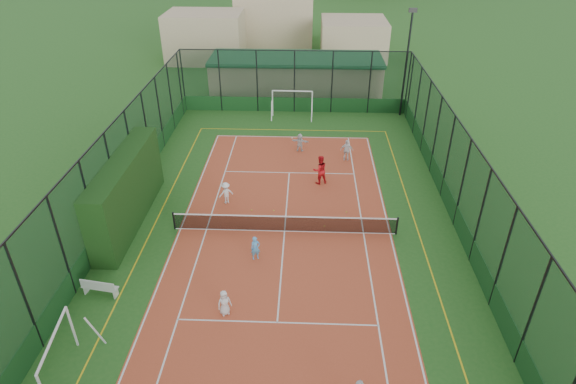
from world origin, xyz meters
name	(u,v)px	position (x,y,z in m)	size (l,w,h in m)	color
ground	(285,231)	(0.00, 0.00, 0.00)	(300.00, 300.00, 0.00)	#22591E
court_slab	(285,231)	(0.00, 0.00, 0.01)	(11.17, 23.97, 0.01)	#AC4326
tennis_net	(285,223)	(0.00, 0.00, 0.53)	(11.67, 0.12, 1.06)	black
perimeter_fence	(284,190)	(0.00, 0.00, 2.50)	(18.12, 34.12, 5.00)	black
floodlight_ne	(406,64)	(8.60, 16.60, 4.12)	(0.60, 0.26, 8.25)	black
clubhouse	(296,74)	(0.00, 22.00, 1.57)	(15.20, 7.20, 3.15)	tan
hedge_left	(127,191)	(-8.30, 0.75, 1.82)	(1.25, 8.34, 3.65)	black
white_bench	(100,287)	(-7.80, -5.05, 0.45)	(1.61, 0.44, 0.91)	white
futsal_goal_near	(59,358)	(-7.49, -9.35, 1.00)	(0.90, 3.09, 2.00)	white
futsal_goal_far	(292,104)	(-0.13, 15.97, 1.05)	(3.26, 0.95, 2.10)	white
child_near_left	(224,303)	(-2.20, -5.97, 0.60)	(0.58, 0.38, 1.19)	white
child_near_mid	(255,248)	(-1.28, -2.30, 0.63)	(0.45, 0.30, 1.24)	#54ACEF
child_far_left	(226,193)	(-3.45, 2.67, 0.66)	(0.85, 0.49, 1.31)	white
child_far_right	(347,150)	(3.73, 8.33, 0.74)	(0.86, 0.36, 1.46)	white
child_far_back	(300,142)	(0.61, 9.61, 0.65)	(1.18, 0.38, 1.27)	silver
coach	(320,170)	(1.90, 5.18, 0.92)	(0.88, 0.69, 1.82)	red
tennis_balls	(297,215)	(0.62, 1.51, 0.04)	(5.34, 1.47, 0.07)	#CCE033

